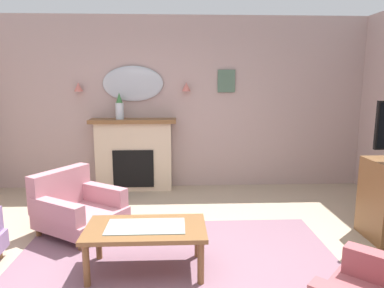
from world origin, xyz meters
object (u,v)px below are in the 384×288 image
at_px(wall_mirror, 133,84).
at_px(armchair_beside_couch, 76,206).
at_px(wall_sconce_left, 78,87).
at_px(coffee_table, 146,232).
at_px(fireplace, 134,155).
at_px(mantel_vase_right, 120,107).
at_px(wall_sconce_right, 186,87).
at_px(framed_picture, 226,81).

relative_size(wall_mirror, armchair_beside_couch, 0.86).
bearing_deg(wall_sconce_left, armchair_beside_couch, -78.26).
distance_m(wall_mirror, coffee_table, 3.01).
bearing_deg(fireplace, coffee_table, -80.96).
distance_m(fireplace, wall_mirror, 1.15).
bearing_deg(coffee_table, mantel_vase_right, 103.55).
xyz_separation_m(wall_mirror, coffee_table, (0.40, -2.67, -1.33)).
distance_m(fireplace, coffee_table, 2.57).
bearing_deg(wall_mirror, armchair_beside_couch, -106.35).
bearing_deg(wall_mirror, mantel_vase_right, -139.64).
height_order(wall_mirror, wall_sconce_left, wall_mirror).
relative_size(mantel_vase_right, wall_mirror, 0.43).
xyz_separation_m(wall_sconce_right, framed_picture, (0.65, 0.06, 0.09)).
bearing_deg(fireplace, mantel_vase_right, -171.94).
bearing_deg(wall_sconce_left, wall_sconce_right, 0.00).
bearing_deg(fireplace, framed_picture, 5.77).
bearing_deg(armchair_beside_couch, mantel_vase_right, 78.90).
xyz_separation_m(fireplace, mantel_vase_right, (-0.20, -0.03, 0.77)).
bearing_deg(mantel_vase_right, wall_sconce_right, 6.52).
xyz_separation_m(wall_sconce_left, wall_sconce_right, (1.70, 0.00, 0.00)).
distance_m(fireplace, mantel_vase_right, 0.80).
relative_size(mantel_vase_right, armchair_beside_couch, 0.37).
bearing_deg(armchair_beside_couch, wall_mirror, 73.65).
bearing_deg(wall_sconce_left, fireplace, -6.16).
distance_m(wall_sconce_left, wall_sconce_right, 1.70).
height_order(fireplace, framed_picture, framed_picture).
height_order(mantel_vase_right, framed_picture, framed_picture).
distance_m(wall_sconce_right, armchair_beside_couch, 2.54).
relative_size(wall_sconce_left, coffee_table, 0.13).
relative_size(wall_mirror, coffee_table, 0.87).
bearing_deg(mantel_vase_right, armchair_beside_couch, -101.10).
bearing_deg(framed_picture, fireplace, -174.23).
bearing_deg(wall_sconce_right, framed_picture, 5.27).
xyz_separation_m(fireplace, wall_sconce_left, (-0.85, 0.09, 1.09)).
bearing_deg(wall_sconce_right, wall_mirror, 176.63).
bearing_deg(framed_picture, wall_sconce_right, -174.73).
bearing_deg(mantel_vase_right, wall_sconce_left, 169.54).
distance_m(fireplace, armchair_beside_couch, 1.68).
xyz_separation_m(fireplace, framed_picture, (1.50, 0.15, 1.18)).
bearing_deg(wall_mirror, framed_picture, 0.38).
distance_m(wall_mirror, framed_picture, 1.50).
bearing_deg(wall_sconce_left, mantel_vase_right, -10.46).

